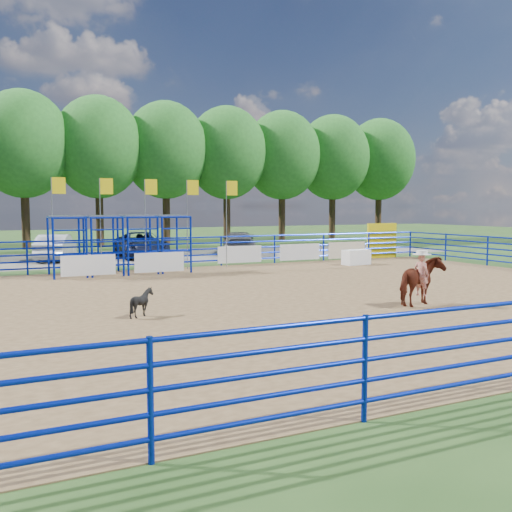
% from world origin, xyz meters
% --- Properties ---
extents(ground, '(120.00, 120.00, 0.00)m').
position_xyz_m(ground, '(0.00, 0.00, 0.00)').
color(ground, '#335522').
rests_on(ground, ground).
extents(arena_dirt, '(30.00, 20.00, 0.02)m').
position_xyz_m(arena_dirt, '(0.00, 0.00, 0.01)').
color(arena_dirt, olive).
rests_on(arena_dirt, ground).
extents(gravel_strip, '(40.00, 10.00, 0.01)m').
position_xyz_m(gravel_strip, '(0.00, 17.00, 0.01)').
color(gravel_strip, slate).
rests_on(gravel_strip, ground).
extents(announcer_table, '(1.48, 0.80, 0.76)m').
position_xyz_m(announcer_table, '(9.35, 7.47, 0.40)').
color(announcer_table, white).
rests_on(announcer_table, arena_dirt).
extents(horse_and_rider, '(1.89, 1.33, 2.27)m').
position_xyz_m(horse_and_rider, '(4.02, -3.25, 0.84)').
color(horse_and_rider, '#612313').
rests_on(horse_and_rider, arena_dirt).
extents(calf, '(0.78, 0.72, 0.78)m').
position_xyz_m(calf, '(-3.90, -1.33, 0.41)').
color(calf, black).
rests_on(calf, arena_dirt).
extents(car_b, '(2.77, 4.63, 1.44)m').
position_xyz_m(car_b, '(-4.10, 16.55, 0.73)').
color(car_b, '#9C9FA5').
rests_on(car_b, gravel_strip).
extents(car_c, '(2.72, 5.42, 1.47)m').
position_xyz_m(car_c, '(0.58, 16.30, 0.75)').
color(car_c, '#131931').
rests_on(car_c, gravel_strip).
extents(car_d, '(3.56, 5.13, 1.38)m').
position_xyz_m(car_d, '(6.75, 16.30, 0.70)').
color(car_d, '#515154').
rests_on(car_d, gravel_strip).
extents(perimeter_fence, '(30.10, 20.10, 1.50)m').
position_xyz_m(perimeter_fence, '(0.00, 0.00, 0.75)').
color(perimeter_fence, '#071EA9').
rests_on(perimeter_fence, ground).
extents(chute_assembly, '(19.32, 2.41, 4.20)m').
position_xyz_m(chute_assembly, '(-1.90, 8.84, 1.26)').
color(chute_assembly, '#071EA9').
rests_on(chute_assembly, ground).
extents(treeline, '(56.40, 6.40, 11.24)m').
position_xyz_m(treeline, '(0.00, 26.00, 7.53)').
color(treeline, '#3F2B19').
rests_on(treeline, ground).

